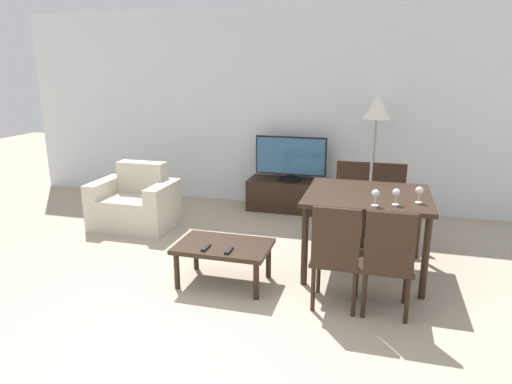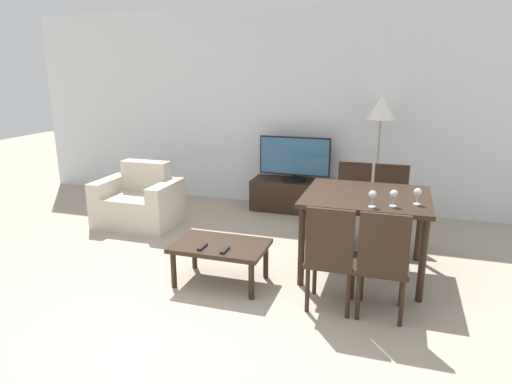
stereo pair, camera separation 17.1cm
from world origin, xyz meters
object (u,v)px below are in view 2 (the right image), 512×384
object	(u,v)px
dining_chair_near	(331,254)
floor_lamp	(381,113)
wine_glass_right	(373,196)
coffee_table	(220,249)
dining_chair_near_right	(383,261)
remote_secondary	(225,250)
tv	(295,159)
tv_stand	(294,195)
dining_table	(366,204)
remote_primary	(202,247)
wine_glass_center	(394,195)
wine_glass_left	(418,193)
armchair	(139,203)
dining_chair_far	(390,202)
dining_chair_far_left	(353,199)

from	to	relation	value
dining_chair_near	floor_lamp	bearing A→B (deg)	85.10
floor_lamp	wine_glass_right	size ratio (longest dim) A/B	10.89
coffee_table	floor_lamp	xyz separation A→B (m)	(1.23, 2.26, 1.05)
dining_chair_near_right	remote_secondary	xyz separation A→B (m)	(-1.32, 0.05, -0.10)
dining_chair_near_right	tv	bearing A→B (deg)	116.63
tv_stand	dining_table	distance (m)	2.10
dining_chair_near_right	dining_chair_near	bearing A→B (deg)	180.00
remote_primary	wine_glass_center	xyz separation A→B (m)	(1.58, 0.44, 0.49)
tv	remote_primary	distance (m)	2.53
floor_lamp	dining_chair_near	bearing A→B (deg)	-94.90
dining_chair_near_right	remote_primary	size ratio (longest dim) A/B	5.96
floor_lamp	wine_glass_left	bearing A→B (deg)	-77.03
armchair	dining_chair_near	bearing A→B (deg)	-28.33
tv	remote_secondary	xyz separation A→B (m)	(-0.04, -2.50, -0.34)
dining_chair_far	wine_glass_center	bearing A→B (deg)	-87.99
armchair	wine_glass_right	distance (m)	3.09
dining_chair_far_left	remote_primary	size ratio (longest dim) A/B	5.96
dining_chair_far_left	tv	bearing A→B (deg)	134.10
armchair	dining_chair_near	size ratio (longest dim) A/B	1.09
armchair	coffee_table	xyz separation A→B (m)	(1.58, -1.20, 0.05)
tv_stand	dining_chair_far	world-z (taller)	dining_chair_far
dining_table	wine_glass_center	distance (m)	0.45
coffee_table	armchair	bearing A→B (deg)	142.70
floor_lamp	remote_secondary	world-z (taller)	floor_lamp
dining_chair_far_left	remote_primary	bearing A→B (deg)	-125.68
dining_chair_near	wine_glass_left	world-z (taller)	wine_glass_left
coffee_table	wine_glass_center	xyz separation A→B (m)	(1.46, 0.30, 0.55)
armchair	dining_table	bearing A→B (deg)	-11.71
tv	dining_chair_near	world-z (taller)	tv
dining_chair_near	dining_chair_near_right	xyz separation A→B (m)	(0.40, 0.00, 0.00)
dining_table	dining_chair_near_right	bearing A→B (deg)	-76.33
remote_secondary	remote_primary	bearing A→B (deg)	177.79
floor_lamp	wine_glass_left	distance (m)	1.95
dining_table	floor_lamp	world-z (taller)	floor_lamp
tv	wine_glass_left	xyz separation A→B (m)	(1.51, -1.93, 0.15)
tv	dining_chair_near_right	world-z (taller)	tv
coffee_table	wine_glass_center	distance (m)	1.59
coffee_table	dining_table	xyz separation A→B (m)	(1.22, 0.62, 0.36)
coffee_table	tv_stand	bearing A→B (deg)	86.56
dining_chair_far	remote_secondary	xyz separation A→B (m)	(-1.32, -1.59, -0.10)
tv	dining_chair_near	distance (m)	2.71
coffee_table	floor_lamp	size ratio (longest dim) A/B	0.53
tv_stand	dining_chair_far	distance (m)	1.60
tv	dining_chair_far_left	xyz separation A→B (m)	(0.88, -0.91, -0.24)
armchair	tv_stand	distance (m)	2.07
dining_chair_far	dining_chair_far_left	xyz separation A→B (m)	(-0.40, 0.00, 0.00)
armchair	tv_stand	world-z (taller)	armchair
armchair	remote_primary	world-z (taller)	armchair
armchair	wine_glass_center	bearing A→B (deg)	-16.50
coffee_table	wine_glass_left	distance (m)	1.80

